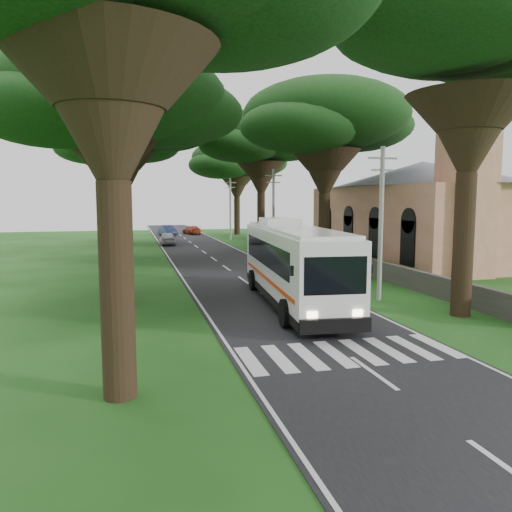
{
  "coord_description": "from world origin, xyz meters",
  "views": [
    {
      "loc": [
        -7.12,
        -17.49,
        5.34
      ],
      "look_at": [
        -0.43,
        8.97,
        2.2
      ],
      "focal_mm": 35.0,
      "sensor_mm": 36.0,
      "label": 1
    }
  ],
  "objects_px": {
    "pole_near": "(381,221)",
    "church": "(423,204)",
    "pole_mid": "(273,212)",
    "coach_bus": "(293,263)",
    "pole_far": "(230,208)",
    "distant_car_a": "(167,238)",
    "pedestrian": "(117,292)",
    "distant_car_c": "(192,230)",
    "distant_car_b": "(167,230)"
  },
  "relations": [
    {
      "from": "pole_near",
      "to": "church",
      "type": "bearing_deg",
      "value": 51.5
    },
    {
      "from": "pole_mid",
      "to": "coach_bus",
      "type": "height_order",
      "value": "pole_mid"
    },
    {
      "from": "pole_mid",
      "to": "pole_near",
      "type": "bearing_deg",
      "value": -90.0
    },
    {
      "from": "pole_far",
      "to": "distant_car_a",
      "type": "xyz_separation_m",
      "value": [
        -8.5,
        -5.11,
        -3.4
      ]
    },
    {
      "from": "pole_mid",
      "to": "pedestrian",
      "type": "xyz_separation_m",
      "value": [
        -13.33,
        -18.51,
        -3.38
      ]
    },
    {
      "from": "pedestrian",
      "to": "distant_car_c",
      "type": "bearing_deg",
      "value": -19.43
    },
    {
      "from": "distant_car_b",
      "to": "distant_car_a",
      "type": "bearing_deg",
      "value": -109.81
    },
    {
      "from": "pole_far",
      "to": "coach_bus",
      "type": "xyz_separation_m",
      "value": [
        -4.69,
        -39.79,
        -2.06
      ]
    },
    {
      "from": "distant_car_b",
      "to": "distant_car_c",
      "type": "bearing_deg",
      "value": 4.45
    },
    {
      "from": "church",
      "to": "pedestrian",
      "type": "distance_m",
      "value": 29.57
    },
    {
      "from": "coach_bus",
      "to": "distant_car_c",
      "type": "height_order",
      "value": "coach_bus"
    },
    {
      "from": "church",
      "to": "distant_car_b",
      "type": "height_order",
      "value": "church"
    },
    {
      "from": "coach_bus",
      "to": "distant_car_b",
      "type": "relative_size",
      "value": 3.01
    },
    {
      "from": "pole_mid",
      "to": "pole_far",
      "type": "xyz_separation_m",
      "value": [
        0.0,
        20.0,
        0.0
      ]
    },
    {
      "from": "pole_near",
      "to": "distant_car_a",
      "type": "distance_m",
      "value": 36.07
    },
    {
      "from": "coach_bus",
      "to": "distant_car_b",
      "type": "xyz_separation_m",
      "value": [
        -2.71,
        49.99,
        -1.34
      ]
    },
    {
      "from": "church",
      "to": "distant_car_b",
      "type": "bearing_deg",
      "value": 119.7
    },
    {
      "from": "pole_near",
      "to": "distant_car_b",
      "type": "xyz_separation_m",
      "value": [
        -7.4,
        50.21,
        -3.41
      ]
    },
    {
      "from": "pole_far",
      "to": "distant_car_c",
      "type": "bearing_deg",
      "value": 107.39
    },
    {
      "from": "church",
      "to": "distant_car_a",
      "type": "height_order",
      "value": "church"
    },
    {
      "from": "distant_car_a",
      "to": "distant_car_c",
      "type": "xyz_separation_m",
      "value": [
        4.87,
        16.7,
        -0.12
      ]
    },
    {
      "from": "pole_mid",
      "to": "pole_far",
      "type": "height_order",
      "value": "same"
    },
    {
      "from": "church",
      "to": "distant_car_a",
      "type": "relative_size",
      "value": 5.46
    },
    {
      "from": "pedestrian",
      "to": "distant_car_b",
      "type": "bearing_deg",
      "value": -15.41
    },
    {
      "from": "coach_bus",
      "to": "pedestrian",
      "type": "xyz_separation_m",
      "value": [
        -8.63,
        1.27,
        -1.31
      ]
    },
    {
      "from": "distant_car_a",
      "to": "pedestrian",
      "type": "height_order",
      "value": "pedestrian"
    },
    {
      "from": "pole_far",
      "to": "distant_car_a",
      "type": "bearing_deg",
      "value": -148.99
    },
    {
      "from": "distant_car_a",
      "to": "distant_car_b",
      "type": "height_order",
      "value": "distant_car_a"
    },
    {
      "from": "pole_mid",
      "to": "distant_car_c",
      "type": "xyz_separation_m",
      "value": [
        -3.63,
        31.59,
        -3.52
      ]
    },
    {
      "from": "pole_far",
      "to": "distant_car_b",
      "type": "bearing_deg",
      "value": 125.95
    },
    {
      "from": "distant_car_c",
      "to": "distant_car_a",
      "type": "bearing_deg",
      "value": 60.79
    },
    {
      "from": "church",
      "to": "pole_mid",
      "type": "distance_m",
      "value": 13.16
    },
    {
      "from": "church",
      "to": "distant_car_c",
      "type": "relative_size",
      "value": 5.51
    },
    {
      "from": "pole_near",
      "to": "distant_car_a",
      "type": "height_order",
      "value": "pole_near"
    },
    {
      "from": "coach_bus",
      "to": "distant_car_a",
      "type": "distance_m",
      "value": 34.91
    },
    {
      "from": "pole_near",
      "to": "distant_car_a",
      "type": "xyz_separation_m",
      "value": [
        -8.5,
        34.89,
        -3.4
      ]
    },
    {
      "from": "pole_far",
      "to": "coach_bus",
      "type": "height_order",
      "value": "pole_far"
    },
    {
      "from": "pole_near",
      "to": "distant_car_a",
      "type": "bearing_deg",
      "value": 103.69
    },
    {
      "from": "pole_near",
      "to": "pole_mid",
      "type": "relative_size",
      "value": 1.0
    },
    {
      "from": "church",
      "to": "distant_car_c",
      "type": "distance_m",
      "value": 39.66
    },
    {
      "from": "pole_far",
      "to": "distant_car_c",
      "type": "relative_size",
      "value": 1.84
    },
    {
      "from": "distant_car_b",
      "to": "church",
      "type": "bearing_deg",
      "value": -76.01
    },
    {
      "from": "distant_car_b",
      "to": "distant_car_c",
      "type": "xyz_separation_m",
      "value": [
        3.77,
        1.38,
        -0.11
      ]
    },
    {
      "from": "pole_near",
      "to": "pole_mid",
      "type": "bearing_deg",
      "value": 90.0
    },
    {
      "from": "distant_car_c",
      "to": "church",
      "type": "bearing_deg",
      "value": 100.98
    },
    {
      "from": "distant_car_b",
      "to": "distant_car_c",
      "type": "height_order",
      "value": "distant_car_b"
    },
    {
      "from": "distant_car_c",
      "to": "pedestrian",
      "type": "distance_m",
      "value": 51.04
    },
    {
      "from": "distant_car_b",
      "to": "pole_far",
      "type": "bearing_deg",
      "value": -69.75
    },
    {
      "from": "distant_car_a",
      "to": "distant_car_b",
      "type": "relative_size",
      "value": 0.98
    },
    {
      "from": "church",
      "to": "pole_far",
      "type": "height_order",
      "value": "church"
    }
  ]
}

